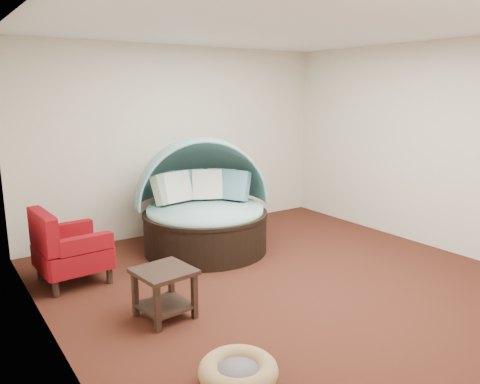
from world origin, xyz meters
TOP-DOWN VIEW (x-y plane):
  - floor at (0.00, 0.00)m, footprint 5.00×5.00m
  - wall_back at (0.00, 2.50)m, footprint 5.00×0.00m
  - wall_left at (-2.50, 0.00)m, footprint 0.00×5.00m
  - wall_right at (2.50, 0.00)m, footprint 0.00×5.00m
  - ceiling at (0.00, 0.00)m, footprint 5.00×5.00m
  - canopy_daybed at (-0.18, 1.50)m, footprint 2.14×2.11m
  - pet_basket at (-1.54, -1.36)m, footprint 0.71×0.71m
  - red_armchair at (-2.06, 1.32)m, footprint 0.79×0.79m
  - side_table at (-1.52, -0.06)m, footprint 0.56×0.56m

SIDE VIEW (x-z plane):
  - floor at x=0.00m, z-range 0.00..0.00m
  - pet_basket at x=-1.54m, z-range 0.00..0.21m
  - side_table at x=-1.52m, z-range 0.07..0.56m
  - red_armchair at x=-2.06m, z-range -0.03..0.84m
  - canopy_daybed at x=-0.18m, z-range -0.06..1.48m
  - wall_back at x=0.00m, z-range -1.10..3.90m
  - wall_left at x=-2.50m, z-range -1.10..3.90m
  - wall_right at x=2.50m, z-range -1.10..3.90m
  - ceiling at x=0.00m, z-range 2.80..2.80m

